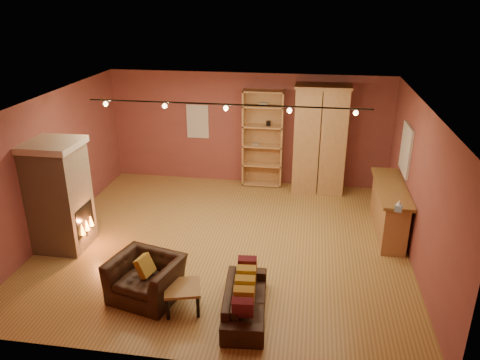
% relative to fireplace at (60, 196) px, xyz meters
% --- Properties ---
extents(floor, '(7.00, 7.00, 0.00)m').
position_rel_fireplace_xyz_m(floor, '(3.04, 0.60, -1.06)').
color(floor, olive).
rests_on(floor, ground).
extents(ceiling, '(7.00, 7.00, 0.00)m').
position_rel_fireplace_xyz_m(ceiling, '(3.04, 0.60, 1.74)').
color(ceiling, brown).
rests_on(ceiling, back_wall).
extents(back_wall, '(7.00, 0.02, 2.80)m').
position_rel_fireplace_xyz_m(back_wall, '(3.04, 3.85, 0.34)').
color(back_wall, brown).
rests_on(back_wall, floor).
extents(left_wall, '(0.02, 6.50, 2.80)m').
position_rel_fireplace_xyz_m(left_wall, '(-0.46, 0.60, 0.34)').
color(left_wall, brown).
rests_on(left_wall, floor).
extents(right_wall, '(0.02, 6.50, 2.80)m').
position_rel_fireplace_xyz_m(right_wall, '(6.54, 0.60, 0.34)').
color(right_wall, brown).
rests_on(right_wall, floor).
extents(fireplace, '(1.01, 0.98, 2.12)m').
position_rel_fireplace_xyz_m(fireplace, '(0.00, 0.00, 0.00)').
color(fireplace, tan).
rests_on(fireplace, floor).
extents(back_window, '(0.56, 0.04, 0.86)m').
position_rel_fireplace_xyz_m(back_window, '(1.74, 3.83, 0.49)').
color(back_window, silver).
rests_on(back_window, back_wall).
extents(bookcase, '(0.99, 0.39, 2.43)m').
position_rel_fireplace_xyz_m(bookcase, '(3.42, 3.72, 0.17)').
color(bookcase, tan).
rests_on(bookcase, floor).
extents(armoire, '(1.29, 0.73, 2.62)m').
position_rel_fireplace_xyz_m(armoire, '(4.81, 3.52, 0.26)').
color(armoire, tan).
rests_on(armoire, floor).
extents(bar_counter, '(0.58, 2.13, 1.02)m').
position_rel_fireplace_xyz_m(bar_counter, '(6.24, 1.53, -0.54)').
color(bar_counter, tan).
rests_on(bar_counter, floor).
extents(tissue_box, '(0.13, 0.13, 0.21)m').
position_rel_fireplace_xyz_m(tissue_box, '(6.19, 0.38, 0.05)').
color(tissue_box, '#86B8D6').
rests_on(tissue_box, bar_counter).
extents(right_window, '(0.05, 0.90, 1.00)m').
position_rel_fireplace_xyz_m(right_window, '(6.51, 2.00, 0.59)').
color(right_window, silver).
rests_on(right_window, right_wall).
extents(loveseat, '(0.59, 1.62, 0.70)m').
position_rel_fireplace_xyz_m(loveseat, '(3.75, -1.53, -0.72)').
color(loveseat, black).
rests_on(loveseat, floor).
extents(armchair, '(1.20, 0.93, 0.93)m').
position_rel_fireplace_xyz_m(armchair, '(2.11, -1.35, -0.59)').
color(armchair, black).
rests_on(armchair, floor).
extents(coffee_table, '(0.67, 0.67, 0.41)m').
position_rel_fireplace_xyz_m(coffee_table, '(2.78, -1.57, -0.71)').
color(coffee_table, olive).
rests_on(coffee_table, floor).
extents(track_rail, '(5.20, 0.09, 0.13)m').
position_rel_fireplace_xyz_m(track_rail, '(3.04, 0.80, 1.63)').
color(track_rail, black).
rests_on(track_rail, ceiling).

